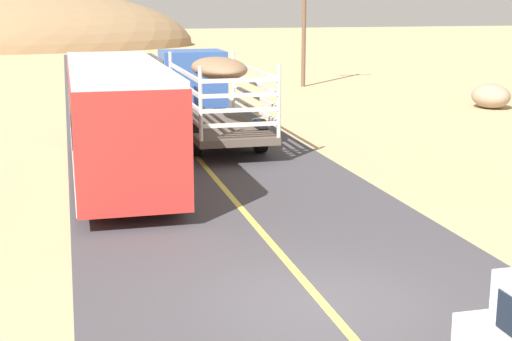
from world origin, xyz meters
TOP-DOWN VIEW (x-y plane):
  - ground_plane at (0.00, 0.00)m, footprint 240.00×240.00m
  - road_surface at (0.00, 0.00)m, footprint 8.00×120.00m
  - road_centre_line at (0.00, 0.00)m, footprint 0.16×117.60m
  - livestock_truck at (1.05, 16.83)m, footprint 2.53×9.70m
  - bus at (-2.60, 9.61)m, footprint 2.54×10.00m
  - power_pole_mid at (9.42, 30.32)m, footprint 2.20×0.24m
  - boulder_near_shoulder at (15.11, 19.69)m, footprint 1.63×2.08m

SIDE VIEW (x-z plane):
  - ground_plane at x=0.00m, z-range 0.00..0.00m
  - road_surface at x=0.00m, z-range 0.00..0.02m
  - road_centre_line at x=0.00m, z-range 0.02..0.02m
  - boulder_near_shoulder at x=15.11m, z-range 0.00..1.13m
  - bus at x=-2.60m, z-range 0.14..3.35m
  - livestock_truck at x=1.05m, z-range 0.28..3.30m
  - power_pole_mid at x=9.42m, z-range 0.29..8.10m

